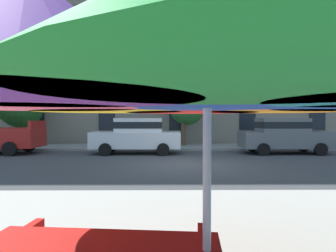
{
  "coord_description": "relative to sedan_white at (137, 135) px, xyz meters",
  "views": [
    {
      "loc": [
        -0.82,
        -11.07,
        1.7
      ],
      "look_at": [
        -0.69,
        3.2,
        1.4
      ],
      "focal_mm": 31.53,
      "sensor_mm": 36.0,
      "label": 1
    }
  ],
  "objects": [
    {
      "name": "ground_plane",
      "position": [
        2.23,
        -3.7,
        -0.95
      ],
      "size": [
        120.0,
        120.0,
        0.0
      ],
      "primitive_type": "plane",
      "color": "#424244"
    },
    {
      "name": "sidewalk_far",
      "position": [
        2.23,
        3.1,
        -0.89
      ],
      "size": [
        56.0,
        3.6,
        0.12
      ],
      "primitive_type": "cube",
      "color": "gray",
      "rests_on": "ground"
    },
    {
      "name": "apartment_building",
      "position": [
        2.23,
        11.29,
        8.65
      ],
      "size": [
        43.09,
        12.08,
        19.2
      ],
      "color": "gray",
      "rests_on": "ground"
    },
    {
      "name": "sedan_white",
      "position": [
        0.0,
        0.0,
        0.0
      ],
      "size": [
        4.4,
        1.98,
        1.78
      ],
      "color": "silver",
      "rests_on": "ground"
    },
    {
      "name": "sedan_gray",
      "position": [
        7.38,
        0.0,
        0.0
      ],
      "size": [
        4.4,
        1.98,
        1.78
      ],
      "color": "slate",
      "rests_on": "ground"
    },
    {
      "name": "street_tree_left",
      "position": [
        -7.58,
        3.45,
        1.83
      ],
      "size": [
        2.98,
        2.83,
        4.18
      ],
      "color": "brown",
      "rests_on": "ground"
    },
    {
      "name": "street_tree_middle",
      "position": [
        2.79,
        3.76,
        1.56
      ],
      "size": [
        2.22,
        2.22,
        3.59
      ],
      "color": "brown",
      "rests_on": "ground"
    },
    {
      "name": "patio_umbrella",
      "position": [
        1.71,
        -12.7,
        1.09
      ],
      "size": [
        3.86,
        3.86,
        2.37
      ],
      "color": "silver",
      "rests_on": "ground"
    }
  ]
}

